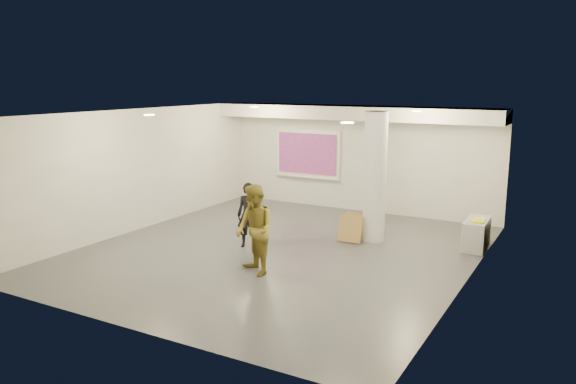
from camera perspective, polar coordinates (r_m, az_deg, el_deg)
The scene contains 20 objects.
floor at distance 12.38m, azimuth -0.91°, elevation -6.00°, with size 8.00×9.00×0.01m, color #3A3C42.
ceiling at distance 11.84m, azimuth -0.95°, elevation 8.00°, with size 8.00×9.00×0.01m, color white.
wall_back at distance 16.02m, azimuth 7.19°, elevation 3.39°, with size 8.00×0.01×3.00m, color silver.
wall_front at distance 8.53m, azimuth -16.32°, elevation -3.99°, with size 8.00×0.01×3.00m, color silver.
wall_left at distance 14.42m, azimuth -14.83°, elevation 2.22°, with size 0.01×9.00×3.00m, color silver.
wall_right at distance 10.63m, azimuth 18.08°, elevation -1.11°, with size 0.01×9.00×3.00m, color silver.
soffit_band at distance 15.39m, azimuth 6.53°, elevation 8.02°, with size 8.00×1.10×0.36m, color silver.
downlight_nw at distance 15.11m, azimuth -3.44°, elevation 8.62°, with size 0.22×0.22×0.02m, color #F0E28C.
downlight_ne at distance 13.27m, azimuth 12.95°, elevation 7.99°, with size 0.22×0.22×0.02m, color #F0E28C.
downlight_sw at distance 11.95m, azimuth -13.92°, elevation 7.61°, with size 0.22×0.22×0.02m, color #F0E28C.
downlight_se at distance 9.51m, azimuth 6.04°, elevation 7.01°, with size 0.22×0.22×0.02m, color #F0E28C.
column at distance 13.00m, azimuth 8.82°, elevation 1.50°, with size 0.52×0.52×3.00m, color silver.
projection_screen at distance 16.63m, azimuth 2.00°, elevation 3.85°, with size 2.10×0.13×1.42m.
credenza at distance 13.19m, azimuth 18.59°, elevation -4.04°, with size 0.47×1.12×0.65m, color #949699.
papers_stack at distance 13.13m, azimuth 18.84°, elevation -2.60°, with size 0.23×0.30×0.02m, color silver.
postit_pad at distance 12.89m, azimuth 18.74°, elevation -2.82°, with size 0.24×0.32×0.03m, color yellow.
cardboard_back at distance 13.38m, azimuth 6.75°, elevation -3.42°, with size 0.55×0.05×0.60m, color olive.
cardboard_front at distance 13.05m, azimuth 6.33°, elevation -3.74°, with size 0.57×0.06×0.63m, color olive.
woman at distance 12.52m, azimuth -4.00°, elevation -2.37°, with size 0.53×0.35×1.45m, color black.
man at distance 10.75m, azimuth -3.42°, elevation -3.86°, with size 0.85×0.66×1.74m, color olive.
Camera 1 is at (5.93, -10.22, 3.68)m, focal length 35.00 mm.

